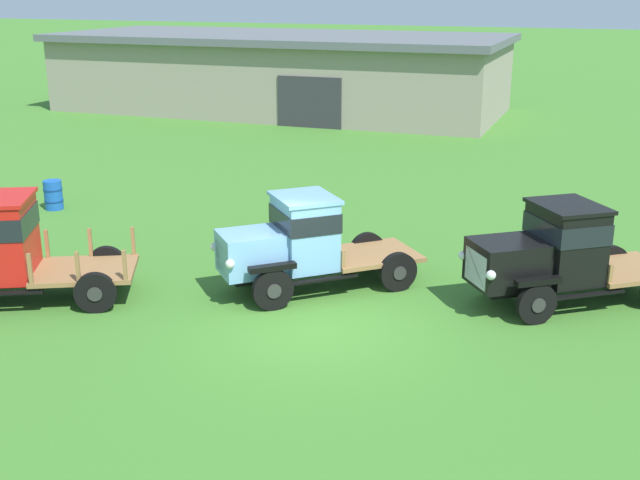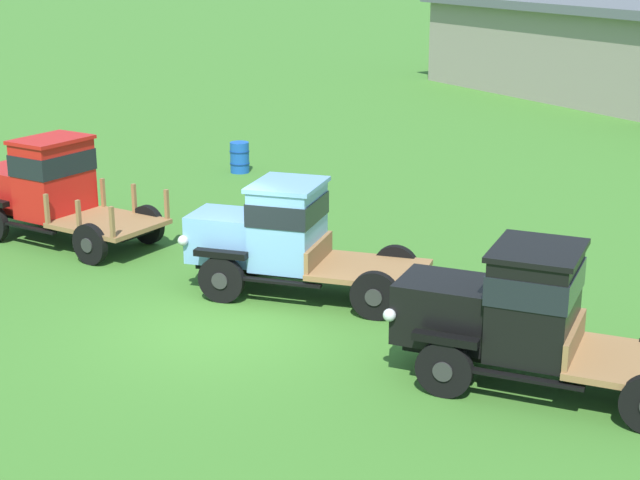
{
  "view_description": "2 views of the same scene",
  "coord_description": "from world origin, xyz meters",
  "px_view_note": "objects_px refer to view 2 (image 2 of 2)",
  "views": [
    {
      "loc": [
        5.3,
        -13.76,
        6.54
      ],
      "look_at": [
        -0.76,
        2.46,
        1.0
      ],
      "focal_mm": 45.0,
      "sensor_mm": 36.0,
      "label": 1
    },
    {
      "loc": [
        14.61,
        -6.5,
        6.47
      ],
      "look_at": [
        -0.76,
        2.46,
        1.0
      ],
      "focal_mm": 55.0,
      "sensor_mm": 36.0,
      "label": 2
    }
  ],
  "objects_px": {
    "vintage_truck_second_in_line": "(281,235)",
    "vintage_truck_midrow_center": "(518,312)",
    "oil_drum_beside_row": "(240,157)",
    "vintage_truck_foreground_near": "(47,187)"
  },
  "relations": [
    {
      "from": "vintage_truck_second_in_line",
      "to": "vintage_truck_midrow_center",
      "type": "bearing_deg",
      "value": 12.3
    },
    {
      "from": "vintage_truck_midrow_center",
      "to": "oil_drum_beside_row",
      "type": "xyz_separation_m",
      "value": [
        -14.88,
        2.56,
        -0.72
      ]
    },
    {
      "from": "vintage_truck_foreground_near",
      "to": "oil_drum_beside_row",
      "type": "height_order",
      "value": "vintage_truck_foreground_near"
    },
    {
      "from": "oil_drum_beside_row",
      "to": "vintage_truck_foreground_near",
      "type": "bearing_deg",
      "value": -60.23
    },
    {
      "from": "vintage_truck_second_in_line",
      "to": "vintage_truck_midrow_center",
      "type": "height_order",
      "value": "vintage_truck_midrow_center"
    },
    {
      "from": "vintage_truck_second_in_line",
      "to": "vintage_truck_midrow_center",
      "type": "distance_m",
      "value": 5.46
    },
    {
      "from": "vintage_truck_midrow_center",
      "to": "oil_drum_beside_row",
      "type": "bearing_deg",
      "value": 170.22
    },
    {
      "from": "vintage_truck_foreground_near",
      "to": "vintage_truck_second_in_line",
      "type": "relative_size",
      "value": 1.15
    },
    {
      "from": "vintage_truck_foreground_near",
      "to": "oil_drum_beside_row",
      "type": "bearing_deg",
      "value": 119.77
    },
    {
      "from": "vintage_truck_foreground_near",
      "to": "oil_drum_beside_row",
      "type": "distance_m",
      "value": 7.57
    }
  ]
}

